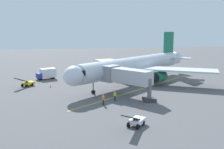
{
  "coord_description": "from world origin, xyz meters",
  "views": [
    {
      "loc": [
        14.72,
        56.04,
        12.18
      ],
      "look_at": [
        4.9,
        4.93,
        3.0
      ],
      "focal_mm": 41.27,
      "sensor_mm": 36.0,
      "label": 1
    }
  ],
  "objects_px": {
    "box_truck_near_nose": "(46,74)",
    "safety_cone_nose_right": "(141,107)",
    "ground_crew_marshaller": "(115,96)",
    "safety_cone_nose_left": "(51,86)",
    "belt_loader_portside": "(28,83)",
    "ground_crew_wing_walker": "(103,100)",
    "belt_loader_starboard_side": "(136,121)",
    "jet_bridge": "(124,76)",
    "airplane": "(136,65)"
  },
  "relations": [
    {
      "from": "belt_loader_starboard_side",
      "to": "jet_bridge",
      "type": "bearing_deg",
      "value": -97.19
    },
    {
      "from": "box_truck_near_nose",
      "to": "safety_cone_nose_right",
      "type": "relative_size",
      "value": 9.08
    },
    {
      "from": "jet_bridge",
      "to": "box_truck_near_nose",
      "type": "distance_m",
      "value": 24.59
    },
    {
      "from": "airplane",
      "to": "safety_cone_nose_left",
      "type": "height_order",
      "value": "airplane"
    },
    {
      "from": "airplane",
      "to": "jet_bridge",
      "type": "xyz_separation_m",
      "value": [
        5.5,
        11.22,
        -0.24
      ]
    },
    {
      "from": "box_truck_near_nose",
      "to": "belt_loader_portside",
      "type": "relative_size",
      "value": 1.19
    },
    {
      "from": "belt_loader_portside",
      "to": "safety_cone_nose_left",
      "type": "bearing_deg",
      "value": 157.89
    },
    {
      "from": "ground_crew_marshaller",
      "to": "safety_cone_nose_right",
      "type": "xyz_separation_m",
      "value": [
        -3.11,
        4.99,
        -0.61
      ]
    },
    {
      "from": "belt_loader_starboard_side",
      "to": "safety_cone_nose_right",
      "type": "xyz_separation_m",
      "value": [
        -2.79,
        -7.03,
        -0.44
      ]
    },
    {
      "from": "jet_bridge",
      "to": "safety_cone_nose_right",
      "type": "bearing_deg",
      "value": 96.35
    },
    {
      "from": "jet_bridge",
      "to": "safety_cone_nose_left",
      "type": "relative_size",
      "value": 18.44
    },
    {
      "from": "ground_crew_marshaller",
      "to": "belt_loader_starboard_side",
      "type": "distance_m",
      "value": 12.03
    },
    {
      "from": "belt_loader_starboard_side",
      "to": "safety_cone_nose_right",
      "type": "distance_m",
      "value": 7.58
    },
    {
      "from": "ground_crew_marshaller",
      "to": "belt_loader_starboard_side",
      "type": "bearing_deg",
      "value": 91.55
    },
    {
      "from": "jet_bridge",
      "to": "ground_crew_marshaller",
      "type": "bearing_deg",
      "value": 53.61
    },
    {
      "from": "jet_bridge",
      "to": "box_truck_near_nose",
      "type": "bearing_deg",
      "value": -52.46
    },
    {
      "from": "ground_crew_marshaller",
      "to": "ground_crew_wing_walker",
      "type": "relative_size",
      "value": 1.0
    },
    {
      "from": "ground_crew_marshaller",
      "to": "ground_crew_wing_walker",
      "type": "xyz_separation_m",
      "value": [
        2.35,
        2.04,
        0.0
      ]
    },
    {
      "from": "airplane",
      "to": "ground_crew_wing_walker",
      "type": "relative_size",
      "value": 19.98
    },
    {
      "from": "ground_crew_marshaller",
      "to": "box_truck_near_nose",
      "type": "distance_m",
      "value": 25.77
    },
    {
      "from": "belt_loader_portside",
      "to": "belt_loader_starboard_side",
      "type": "bearing_deg",
      "value": 121.71
    },
    {
      "from": "box_truck_near_nose",
      "to": "belt_loader_starboard_side",
      "type": "bearing_deg",
      "value": 110.7
    },
    {
      "from": "ground_crew_wing_walker",
      "to": "belt_loader_starboard_side",
      "type": "bearing_deg",
      "value": 105.0
    },
    {
      "from": "ground_crew_marshaller",
      "to": "safety_cone_nose_left",
      "type": "height_order",
      "value": "ground_crew_marshaller"
    },
    {
      "from": "safety_cone_nose_left",
      "to": "safety_cone_nose_right",
      "type": "distance_m",
      "value": 22.97
    },
    {
      "from": "jet_bridge",
      "to": "safety_cone_nose_right",
      "type": "distance_m",
      "value": 8.78
    },
    {
      "from": "jet_bridge",
      "to": "belt_loader_portside",
      "type": "relative_size",
      "value": 2.42
    },
    {
      "from": "box_truck_near_nose",
      "to": "belt_loader_starboard_side",
      "type": "distance_m",
      "value": 36.83
    },
    {
      "from": "box_truck_near_nose",
      "to": "belt_loader_starboard_side",
      "type": "relative_size",
      "value": 1.2
    },
    {
      "from": "ground_crew_wing_walker",
      "to": "box_truck_near_nose",
      "type": "xyz_separation_m",
      "value": [
        10.34,
        -24.47,
        0.5
      ]
    },
    {
      "from": "airplane",
      "to": "ground_crew_wing_walker",
      "type": "distance_m",
      "value": 19.39
    },
    {
      "from": "ground_crew_wing_walker",
      "to": "box_truck_near_nose",
      "type": "bearing_deg",
      "value": -67.08
    },
    {
      "from": "belt_loader_portside",
      "to": "safety_cone_nose_left",
      "type": "xyz_separation_m",
      "value": [
        -4.91,
        1.99,
        -0.44
      ]
    },
    {
      "from": "jet_bridge",
      "to": "belt_loader_starboard_side",
      "type": "relative_size",
      "value": 2.43
    },
    {
      "from": "ground_crew_wing_walker",
      "to": "belt_loader_portside",
      "type": "xyz_separation_m",
      "value": [
        13.92,
        -16.88,
        -0.17
      ]
    },
    {
      "from": "airplane",
      "to": "ground_crew_marshaller",
      "type": "xyz_separation_m",
      "value": [
        7.72,
        14.23,
        -3.12
      ]
    },
    {
      "from": "safety_cone_nose_left",
      "to": "safety_cone_nose_right",
      "type": "relative_size",
      "value": 1.0
    },
    {
      "from": "ground_crew_wing_walker",
      "to": "box_truck_near_nose",
      "type": "relative_size",
      "value": 0.34
    },
    {
      "from": "box_truck_near_nose",
      "to": "safety_cone_nose_right",
      "type": "distance_m",
      "value": 31.66
    },
    {
      "from": "airplane",
      "to": "safety_cone_nose_right",
      "type": "xyz_separation_m",
      "value": [
        4.61,
        19.22,
        -3.73
      ]
    },
    {
      "from": "box_truck_near_nose",
      "to": "safety_cone_nose_right",
      "type": "xyz_separation_m",
      "value": [
        -15.81,
        27.41,
        -1.11
      ]
    },
    {
      "from": "belt_loader_portside",
      "to": "ground_crew_wing_walker",
      "type": "bearing_deg",
      "value": 129.51
    },
    {
      "from": "ground_crew_wing_walker",
      "to": "box_truck_near_nose",
      "type": "height_order",
      "value": "box_truck_near_nose"
    },
    {
      "from": "belt_loader_starboard_side",
      "to": "safety_cone_nose_left",
      "type": "bearing_deg",
      "value": -64.83
    },
    {
      "from": "ground_crew_marshaller",
      "to": "belt_loader_starboard_side",
      "type": "height_order",
      "value": "belt_loader_starboard_side"
    },
    {
      "from": "box_truck_near_nose",
      "to": "belt_loader_portside",
      "type": "bearing_deg",
      "value": 64.74
    },
    {
      "from": "ground_crew_wing_walker",
      "to": "belt_loader_starboard_side",
      "type": "xyz_separation_m",
      "value": [
        -2.67,
        9.98,
        -0.17
      ]
    },
    {
      "from": "belt_loader_portside",
      "to": "belt_loader_starboard_side",
      "type": "relative_size",
      "value": 1.01
    },
    {
      "from": "belt_loader_starboard_side",
      "to": "belt_loader_portside",
      "type": "bearing_deg",
      "value": -58.29
    },
    {
      "from": "airplane",
      "to": "belt_loader_portside",
      "type": "relative_size",
      "value": 8.15
    }
  ]
}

